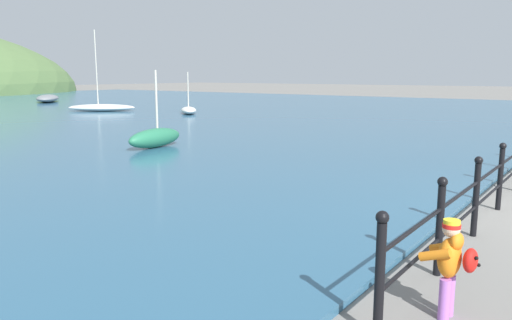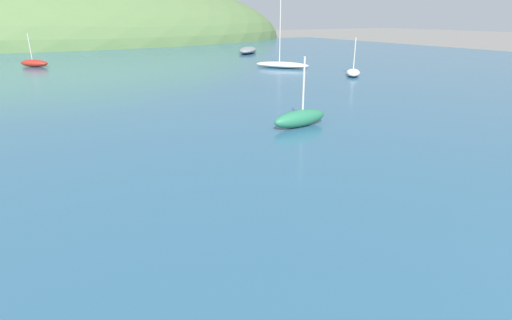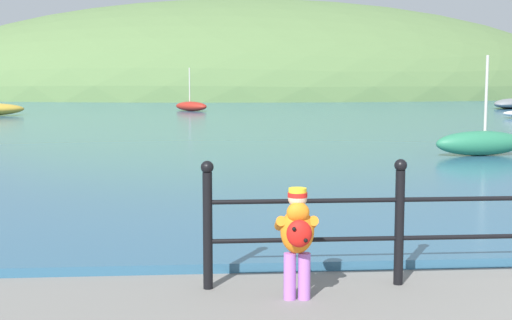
{
  "view_description": "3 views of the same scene",
  "coord_description": "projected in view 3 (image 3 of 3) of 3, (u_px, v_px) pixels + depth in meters",
  "views": [
    {
      "loc": [
        -9.4,
        -0.09,
        2.39
      ],
      "look_at": [
        -3.16,
        4.47,
        1.05
      ],
      "focal_mm": 35.0,
      "sensor_mm": 36.0,
      "label": 1
    },
    {
      "loc": [
        -6.85,
        0.61,
        3.8
      ],
      "look_at": [
        -3.2,
        6.92,
        1.16
      ],
      "focal_mm": 28.0,
      "sensor_mm": 36.0,
      "label": 2
    },
    {
      "loc": [
        -5.4,
        -5.01,
        1.96
      ],
      "look_at": [
        -4.59,
        5.41,
        0.76
      ],
      "focal_mm": 50.0,
      "sensor_mm": 36.0,
      "label": 3
    }
  ],
  "objects": [
    {
      "name": "water",
      "position": [
        304.0,
        115.0,
        37.3
      ],
      "size": [
        80.0,
        60.0,
        0.1
      ],
      "primitive_type": "cube",
      "color": "#2D5B7A",
      "rests_on": "ground"
    },
    {
      "name": "boat_white_sailboat",
      "position": [
        511.0,
        103.0,
        44.92
      ],
      "size": [
        4.46,
        5.08,
        0.6
      ],
      "color": "gray",
      "rests_on": "water"
    },
    {
      "name": "boat_red_dinghy",
      "position": [
        191.0,
        106.0,
        41.01
      ],
      "size": [
        2.27,
        2.31,
        2.47
      ],
      "color": "maroon",
      "rests_on": "water"
    },
    {
      "name": "far_hillside",
      "position": [
        252.0,
        97.0,
        74.93
      ],
      "size": [
        71.9,
        39.54,
        19.96
      ],
      "color": "#567542",
      "rests_on": "ground"
    },
    {
      "name": "boat_far_left",
      "position": [
        480.0,
        143.0,
        17.26
      ],
      "size": [
        2.33,
        0.86,
        2.42
      ],
      "color": "#287551",
      "rests_on": "water"
    },
    {
      "name": "child_in_coat",
      "position": [
        297.0,
        233.0,
        6.27
      ],
      "size": [
        0.39,
        0.54,
        1.0
      ],
      "color": "#AD66C6",
      "rests_on": "ground"
    }
  ]
}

